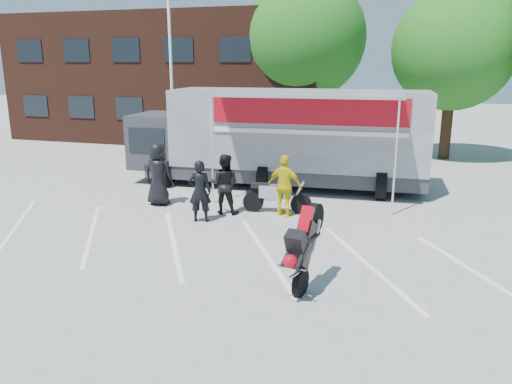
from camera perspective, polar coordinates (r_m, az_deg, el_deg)
The scene contains 13 objects.
ground at distance 11.19m, azimuth -1.40°, elevation -8.62°, with size 100.00×100.00×0.00m, color #A2A29D.
parking_bay_lines at distance 12.07m, azimuth 0.09°, elevation -6.80°, with size 18.00×5.00×0.01m, color white.
office_building at distance 30.76m, azimuth -8.88°, elevation 12.78°, with size 18.00×8.00×7.00m, color #3F1E14.
flagpole at distance 21.92m, azimuth -9.16°, elevation 16.13°, with size 1.61×0.12×8.00m.
tree_left at distance 26.31m, azimuth 5.58°, elevation 17.09°, with size 6.12×6.12×8.64m.
tree_mid at distance 24.83m, azimuth 21.66°, elevation 14.88°, with size 5.44×5.44×7.68m.
transporter_truck at distance 18.37m, azimuth 3.17°, elevation 0.71°, with size 10.89×5.25×3.47m, color gray, non-canonical shape.
parked_motorcycle at distance 15.10m, azimuth 2.40°, elevation -2.38°, with size 0.71×2.12×1.11m, color #A7A7AC, non-canonical shape.
stunt_bike_rider at distance 10.51m, azimuth 6.32°, elevation -10.31°, with size 0.76×1.61×1.89m, color black, non-canonical shape.
spectator_leather_a at distance 16.02m, azimuth -11.10°, elevation 2.02°, with size 0.97×0.63×1.99m, color black.
spectator_leather_b at distance 14.14m, azimuth -6.44°, elevation 0.09°, with size 0.65×0.43×1.78m, color black.
spectator_leather_c at distance 14.85m, azimuth -3.62°, elevation 0.92°, with size 0.88×0.68×1.80m, color black.
spectator_hivis at distance 14.59m, azimuth 3.33°, elevation 0.72°, with size 1.07×0.45×1.83m, color yellow.
Camera 1 is at (3.23, -9.76, 4.42)m, focal length 35.00 mm.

